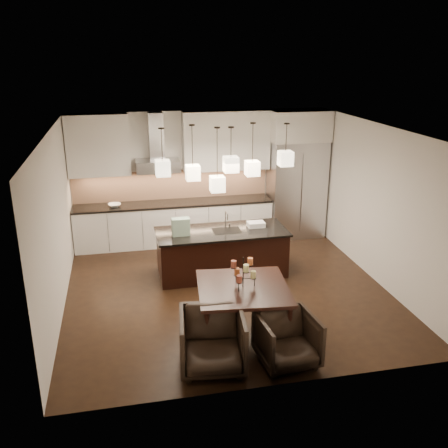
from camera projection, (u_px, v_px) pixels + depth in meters
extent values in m
cube|color=black|center=(226.00, 289.00, 8.83)|extent=(5.50, 5.50, 0.02)
cube|color=white|center=(227.00, 129.00, 7.89)|extent=(5.50, 5.50, 0.02)
cube|color=silver|center=(200.00, 175.00, 10.91)|extent=(5.50, 0.02, 2.80)
cube|color=silver|center=(277.00, 286.00, 5.81)|extent=(5.50, 0.02, 2.80)
cube|color=silver|center=(55.00, 225.00, 7.82)|extent=(0.02, 5.50, 2.80)
cube|color=silver|center=(377.00, 204.00, 8.90)|extent=(0.02, 5.50, 2.80)
cube|color=#B7B7BA|center=(296.00, 189.00, 11.08)|extent=(1.20, 0.72, 2.15)
cube|color=silver|center=(299.00, 126.00, 10.61)|extent=(1.26, 0.72, 0.65)
cube|color=silver|center=(175.00, 224.00, 10.80)|extent=(4.21, 0.62, 0.88)
cube|color=black|center=(174.00, 203.00, 10.65)|extent=(4.21, 0.66, 0.04)
cube|color=tan|center=(172.00, 185.00, 10.81)|extent=(4.21, 0.02, 0.63)
cube|color=silver|center=(98.00, 145.00, 10.07)|extent=(1.25, 0.35, 1.25)
cube|color=silver|center=(226.00, 141.00, 10.58)|extent=(1.85, 0.35, 1.25)
cube|color=#B7B7BA|center=(158.00, 166.00, 10.36)|extent=(0.90, 0.52, 0.24)
cube|color=#B7B7BA|center=(156.00, 136.00, 10.27)|extent=(0.30, 0.28, 0.96)
imported|color=silver|center=(115.00, 205.00, 10.34)|extent=(0.28, 0.28, 0.06)
cube|color=black|center=(222.00, 253.00, 9.31)|extent=(2.34, 0.95, 0.82)
cube|color=black|center=(222.00, 232.00, 9.16)|extent=(2.41, 1.03, 0.04)
cube|color=#2C6D3B|center=(181.00, 227.00, 8.89)|extent=(0.32, 0.17, 0.32)
cube|color=silver|center=(256.00, 224.00, 9.35)|extent=(0.32, 0.23, 0.09)
cylinder|color=#F7F296|center=(253.00, 274.00, 7.14)|extent=(0.09, 0.09, 0.10)
cylinder|color=orange|center=(237.00, 271.00, 7.23)|extent=(0.09, 0.09, 0.10)
cylinder|color=#9F4735|center=(239.00, 279.00, 7.00)|extent=(0.09, 0.09, 0.10)
cylinder|color=orange|center=(250.00, 261.00, 7.16)|extent=(0.09, 0.09, 0.10)
cylinder|color=#9F4735|center=(234.00, 264.00, 7.07)|extent=(0.09, 0.09, 0.10)
cylinder|color=#F7F296|center=(246.00, 268.00, 6.94)|extent=(0.09, 0.09, 0.10)
imported|color=black|center=(212.00, 341.00, 6.53)|extent=(0.94, 0.96, 0.79)
imported|color=black|center=(287.00, 340.00, 6.64)|extent=(0.81, 0.83, 0.70)
cube|color=beige|center=(163.00, 168.00, 8.35)|extent=(0.24, 0.24, 0.26)
cube|color=beige|center=(193.00, 173.00, 8.75)|extent=(0.24, 0.24, 0.26)
cube|color=beige|center=(231.00, 164.00, 8.44)|extent=(0.24, 0.24, 0.26)
cube|color=beige|center=(252.00, 168.00, 8.97)|extent=(0.24, 0.24, 0.26)
cube|color=beige|center=(285.00, 159.00, 8.85)|extent=(0.24, 0.24, 0.26)
cube|color=beige|center=(217.00, 184.00, 8.52)|extent=(0.24, 0.24, 0.26)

